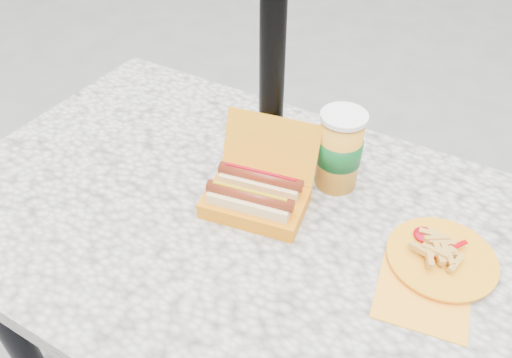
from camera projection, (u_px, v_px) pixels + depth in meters
The scene contains 5 objects.
picnic_table at pixel (233, 244), 1.08m from camera, with size 1.20×0.80×0.75m.
umbrella_pole at pixel (273, 13), 0.88m from camera, with size 0.05×0.05×2.20m, color black.
hotdog_box at pixel (256, 194), 0.99m from camera, with size 0.23×0.21×0.15m.
fries_plate at pixel (439, 259), 0.90m from camera, with size 0.20×0.28×0.04m.
soda_cup at pixel (340, 150), 1.01m from camera, with size 0.09×0.09×0.17m.
Camera 1 is at (0.41, -0.60, 1.46)m, focal length 35.00 mm.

